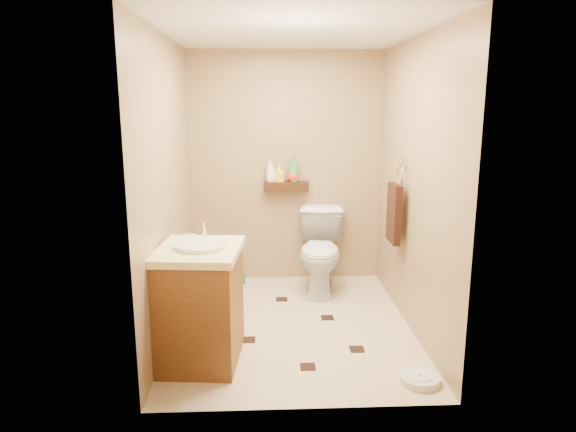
{
  "coord_description": "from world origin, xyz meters",
  "views": [
    {
      "loc": [
        -0.22,
        -4.11,
        1.86
      ],
      "look_at": [
        -0.02,
        0.25,
        0.91
      ],
      "focal_mm": 32.0,
      "sensor_mm": 36.0,
      "label": 1
    }
  ],
  "objects": [
    {
      "name": "toilet_brush",
      "position": [
        -0.49,
        1.07,
        0.16
      ],
      "size": [
        0.1,
        0.1,
        0.45
      ],
      "color": "#1A6A5B",
      "rests_on": "ground"
    },
    {
      "name": "bottle_c",
      "position": [
        0.07,
        1.17,
        1.15
      ],
      "size": [
        0.14,
        0.14,
        0.16
      ],
      "primitive_type": "imported",
      "rotation": [
        0.0,
        0.0,
        3.35
      ],
      "color": "red",
      "rests_on": "wall_shelf"
    },
    {
      "name": "bottle_a",
      "position": [
        -0.16,
        1.17,
        1.19
      ],
      "size": [
        0.13,
        0.13,
        0.23
      ],
      "primitive_type": "imported",
      "rotation": [
        0.0,
        0.0,
        2.25
      ],
      "color": "white",
      "rests_on": "wall_shelf"
    },
    {
      "name": "vanity",
      "position": [
        -0.7,
        -0.58,
        0.45
      ],
      "size": [
        0.64,
        0.76,
        1.0
      ],
      "rotation": [
        0.0,
        0.0,
        -0.09
      ],
      "color": "brown",
      "rests_on": "ground"
    },
    {
      "name": "ceiling",
      "position": [
        0.0,
        0.0,
        2.4
      ],
      "size": [
        2.0,
        2.5,
        0.02
      ],
      "primitive_type": "cube",
      "color": "silver",
      "rests_on": "wall_back"
    },
    {
      "name": "toilet",
      "position": [
        0.33,
        0.83,
        0.41
      ],
      "size": [
        0.55,
        0.85,
        0.82
      ],
      "primitive_type": "imported",
      "rotation": [
        0.0,
        0.0,
        -0.12
      ],
      "color": "white",
      "rests_on": "ground"
    },
    {
      "name": "wall_left",
      "position": [
        -1.0,
        0.0,
        1.2
      ],
      "size": [
        0.04,
        2.5,
        2.4
      ],
      "primitive_type": "cube",
      "color": "#9D835A",
      "rests_on": "ground"
    },
    {
      "name": "ground",
      "position": [
        0.0,
        0.0,
        0.0
      ],
      "size": [
        2.5,
        2.5,
        0.0
      ],
      "primitive_type": "plane",
      "color": "#C1B48D",
      "rests_on": "ground"
    },
    {
      "name": "floor_accents",
      "position": [
        -0.03,
        -0.05,
        0.0
      ],
      "size": [
        1.19,
        1.43,
        0.01
      ],
      "color": "black",
      "rests_on": "ground"
    },
    {
      "name": "wall_shelf",
      "position": [
        0.0,
        1.17,
        1.02
      ],
      "size": [
        0.46,
        0.14,
        0.1
      ],
      "primitive_type": "cube",
      "color": "#351F0E",
      "rests_on": "wall_back"
    },
    {
      "name": "towel_ring",
      "position": [
        0.91,
        0.25,
        0.95
      ],
      "size": [
        0.12,
        0.3,
        0.76
      ],
      "color": "silver",
      "rests_on": "wall_right"
    },
    {
      "name": "bottle_d",
      "position": [
        0.08,
        1.17,
        1.2
      ],
      "size": [
        0.14,
        0.14,
        0.27
      ],
      "primitive_type": "imported",
      "rotation": [
        0.0,
        0.0,
        5.71
      ],
      "color": "green",
      "rests_on": "wall_shelf"
    },
    {
      "name": "bathroom_scale",
      "position": [
        0.82,
        -0.98,
        0.03
      ],
      "size": [
        0.34,
        0.34,
        0.06
      ],
      "rotation": [
        0.0,
        0.0,
        0.28
      ],
      "color": "silver",
      "rests_on": "ground"
    },
    {
      "name": "wall_right",
      "position": [
        1.0,
        0.0,
        1.2
      ],
      "size": [
        0.04,
        2.5,
        2.4
      ],
      "primitive_type": "cube",
      "color": "#9D835A",
      "rests_on": "ground"
    },
    {
      "name": "wall_back",
      "position": [
        0.0,
        1.25,
        1.2
      ],
      "size": [
        2.0,
        0.04,
        2.4
      ],
      "primitive_type": "cube",
      "color": "#9D835A",
      "rests_on": "ground"
    },
    {
      "name": "wall_front",
      "position": [
        0.0,
        -1.25,
        1.2
      ],
      "size": [
        2.0,
        0.04,
        2.4
      ],
      "primitive_type": "cube",
      "color": "#9D835A",
      "rests_on": "ground"
    },
    {
      "name": "bottle_b",
      "position": [
        -0.08,
        1.17,
        1.16
      ],
      "size": [
        0.12,
        0.12,
        0.18
      ],
      "primitive_type": "imported",
      "rotation": [
        0.0,
        0.0,
        0.72
      ],
      "color": "yellow",
      "rests_on": "wall_shelf"
    },
    {
      "name": "toilet_paper",
      "position": [
        -0.94,
        0.65,
        0.6
      ],
      "size": [
        0.12,
        0.11,
        0.12
      ],
      "color": "silver",
      "rests_on": "wall_left"
    }
  ]
}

